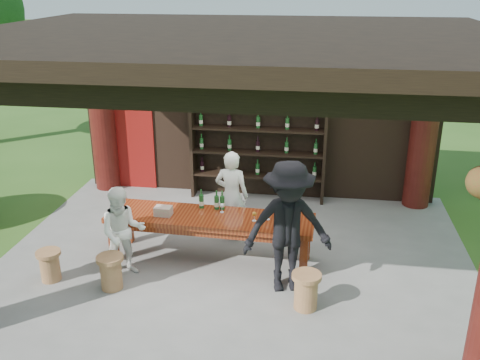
# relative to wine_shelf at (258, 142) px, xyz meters

# --- Properties ---
(ground) EXTENTS (90.00, 90.00, 0.00)m
(ground) POSITION_rel_wine_shelf_xyz_m (-0.04, -2.45, -1.17)
(ground) COLOR #2D5119
(ground) RESTS_ON ground
(pavilion) EXTENTS (7.50, 6.00, 3.60)m
(pavilion) POSITION_rel_wine_shelf_xyz_m (-0.06, -2.02, 0.96)
(pavilion) COLOR slate
(pavilion) RESTS_ON ground
(wine_shelf) EXTENTS (2.65, 0.40, 2.33)m
(wine_shelf) POSITION_rel_wine_shelf_xyz_m (0.00, 0.00, 0.00)
(wine_shelf) COLOR black
(wine_shelf) RESTS_ON ground
(tasting_table) EXTENTS (3.23, 0.94, 0.75)m
(tasting_table) POSITION_rel_wine_shelf_xyz_m (-0.43, -2.61, -0.54)
(tasting_table) COLOR #5D1D0D
(tasting_table) RESTS_ON ground
(stool_near_left) EXTENTS (0.39, 0.39, 0.51)m
(stool_near_left) POSITION_rel_wine_shelf_xyz_m (-1.66, -3.64, -0.90)
(stool_near_left) COLOR #8F5F39
(stool_near_left) RESTS_ON ground
(stool_near_right) EXTENTS (0.40, 0.40, 0.52)m
(stool_near_right) POSITION_rel_wine_shelf_xyz_m (1.10, -3.73, -0.89)
(stool_near_right) COLOR #8F5F39
(stool_near_right) RESTS_ON ground
(stool_far_left) EXTENTS (0.36, 0.36, 0.47)m
(stool_far_left) POSITION_rel_wine_shelf_xyz_m (-2.63, -3.57, -0.92)
(stool_far_left) COLOR #8F5F39
(stool_far_left) RESTS_ON ground
(host) EXTENTS (0.61, 0.44, 1.56)m
(host) POSITION_rel_wine_shelf_xyz_m (-0.21, -1.84, -0.39)
(host) COLOR white
(host) RESTS_ON ground
(guest_woman) EXTENTS (0.82, 0.73, 1.38)m
(guest_woman) POSITION_rel_wine_shelf_xyz_m (-1.60, -3.23, -0.48)
(guest_woman) COLOR white
(guest_woman) RESTS_ON ground
(guest_man) EXTENTS (1.38, 1.00, 1.92)m
(guest_man) POSITION_rel_wine_shelf_xyz_m (0.81, -3.27, -0.21)
(guest_man) COLOR black
(guest_man) RESTS_ON ground
(table_bottles) EXTENTS (0.42, 0.09, 0.31)m
(table_bottles) POSITION_rel_wine_shelf_xyz_m (-0.43, -2.33, -0.26)
(table_bottles) COLOR #194C1E
(table_bottles) RESTS_ON tasting_table
(table_glasses) EXTENTS (0.95, 0.33, 0.15)m
(table_glasses) POSITION_rel_wine_shelf_xyz_m (0.27, -2.61, -0.34)
(table_glasses) COLOR silver
(table_glasses) RESTS_ON tasting_table
(napkin_basket) EXTENTS (0.27, 0.19, 0.14)m
(napkin_basket) POSITION_rel_wine_shelf_xyz_m (-1.14, -2.69, -0.35)
(napkin_basket) COLOR #BF6672
(napkin_basket) RESTS_ON tasting_table
(shrubs) EXTENTS (14.52, 8.14, 1.36)m
(shrubs) POSITION_rel_wine_shelf_xyz_m (2.66, -2.00, -0.60)
(shrubs) COLOR #194C14
(shrubs) RESTS_ON ground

